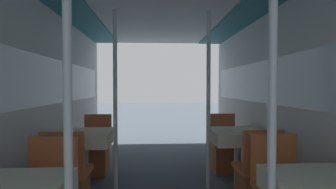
% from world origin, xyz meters
% --- Properties ---
extents(wall_left, '(0.05, 6.45, 2.27)m').
position_xyz_m(wall_left, '(-1.40, 1.82, 1.17)').
color(wall_left, silver).
rests_on(wall_left, ground_plane).
extents(wall_right, '(0.05, 6.45, 2.27)m').
position_xyz_m(wall_right, '(1.40, 1.82, 1.17)').
color(wall_right, silver).
rests_on(wall_right, ground_plane).
extents(support_pole_left_0, '(0.05, 0.05, 2.27)m').
position_xyz_m(support_pole_left_0, '(-0.59, 0.60, 1.14)').
color(support_pole_left_0, silver).
rests_on(support_pole_left_0, ground_plane).
extents(dining_table_left_1, '(0.68, 0.68, 0.75)m').
position_xyz_m(dining_table_left_1, '(-0.98, 2.42, 0.65)').
color(dining_table_left_1, '#4C4C51').
rests_on(dining_table_left_1, ground_plane).
extents(chair_left_near_1, '(0.42, 0.42, 0.88)m').
position_xyz_m(chair_left_near_1, '(-0.98, 1.79, 0.28)').
color(chair_left_near_1, brown).
rests_on(chair_left_near_1, ground_plane).
extents(chair_left_far_1, '(0.42, 0.42, 0.88)m').
position_xyz_m(chair_left_far_1, '(-0.98, 3.06, 0.28)').
color(chair_left_far_1, brown).
rests_on(chair_left_far_1, ground_plane).
extents(support_pole_left_1, '(0.05, 0.05, 2.27)m').
position_xyz_m(support_pole_left_1, '(-0.59, 2.42, 1.14)').
color(support_pole_left_1, silver).
rests_on(support_pole_left_1, ground_plane).
extents(support_pole_right_0, '(0.05, 0.05, 2.27)m').
position_xyz_m(support_pole_right_0, '(0.59, 0.60, 1.14)').
color(support_pole_right_0, silver).
rests_on(support_pole_right_0, ground_plane).
extents(dining_table_right_1, '(0.68, 0.68, 0.75)m').
position_xyz_m(dining_table_right_1, '(0.98, 2.42, 0.65)').
color(dining_table_right_1, '#4C4C51').
rests_on(dining_table_right_1, ground_plane).
extents(chair_right_near_1, '(0.42, 0.42, 0.88)m').
position_xyz_m(chair_right_near_1, '(0.98, 1.79, 0.28)').
color(chair_right_near_1, brown).
rests_on(chair_right_near_1, ground_plane).
extents(chair_right_far_1, '(0.42, 0.42, 0.88)m').
position_xyz_m(chair_right_far_1, '(0.98, 3.06, 0.28)').
color(chair_right_far_1, brown).
rests_on(chair_right_far_1, ground_plane).
extents(support_pole_right_1, '(0.05, 0.05, 2.27)m').
position_xyz_m(support_pole_right_1, '(0.59, 2.42, 1.14)').
color(support_pole_right_1, silver).
rests_on(support_pole_right_1, ground_plane).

